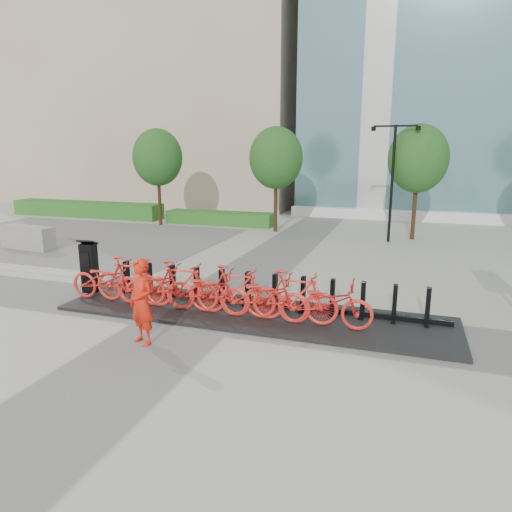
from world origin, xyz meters
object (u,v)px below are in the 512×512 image
(kiosk, at_px, (89,267))
(worker_red, at_px, (141,302))
(bike_0, at_px, (107,280))
(jersey_barrier, at_px, (28,238))

(kiosk, height_order, worker_red, worker_red)
(bike_0, relative_size, worker_red, 1.16)
(bike_0, bearing_deg, kiosk, 61.40)
(worker_red, bearing_deg, bike_0, 163.65)
(bike_0, bearing_deg, worker_red, -130.27)
(worker_red, relative_size, jersey_barrier, 0.74)
(kiosk, bearing_deg, bike_0, -38.40)
(bike_0, height_order, worker_red, worker_red)
(kiosk, xyz_separation_m, worker_red, (3.20, -2.44, 0.11))
(worker_red, bearing_deg, jersey_barrier, 168.98)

